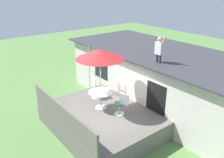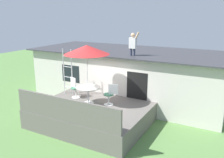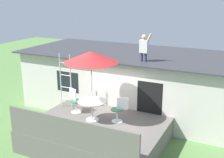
{
  "view_description": "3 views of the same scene",
  "coord_description": "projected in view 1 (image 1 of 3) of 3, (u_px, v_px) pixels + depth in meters",
  "views": [
    {
      "loc": [
        6.93,
        -4.98,
        5.71
      ],
      "look_at": [
        -0.56,
        0.87,
        1.82
      ],
      "focal_mm": 38.17,
      "sensor_mm": 36.0,
      "label": 1
    },
    {
      "loc": [
        5.27,
        -8.05,
        4.56
      ],
      "look_at": [
        0.35,
        1.06,
        1.75
      ],
      "focal_mm": 38.44,
      "sensor_mm": 36.0,
      "label": 2
    },
    {
      "loc": [
        4.59,
        -8.25,
        5.21
      ],
      "look_at": [
        -0.05,
        1.19,
        2.1
      ],
      "focal_mm": 46.25,
      "sensor_mm": 36.0,
      "label": 3
    }
  ],
  "objects": [
    {
      "name": "ground_plane",
      "position": [
        104.0,
        128.0,
        10.05
      ],
      "size": [
        40.0,
        40.0,
        0.0
      ],
      "primitive_type": "plane",
      "color": "#567F42"
    },
    {
      "name": "house",
      "position": [
        163.0,
        78.0,
        11.59
      ],
      "size": [
        10.5,
        4.5,
        2.68
      ],
      "color": "beige",
      "rests_on": "ground"
    },
    {
      "name": "deck",
      "position": [
        104.0,
        119.0,
        9.9
      ],
      "size": [
        4.64,
        3.8,
        0.8
      ],
      "primitive_type": "cube",
      "color": "#605B56",
      "rests_on": "ground"
    },
    {
      "name": "deck_railing",
      "position": [
        62.0,
        116.0,
        8.53
      ],
      "size": [
        4.54,
        0.08,
        0.9
      ],
      "primitive_type": "cube",
      "color": "#605B56",
      "rests_on": "deck"
    },
    {
      "name": "patio_table",
      "position": [
        101.0,
        95.0,
        9.79
      ],
      "size": [
        1.04,
        1.04,
        0.74
      ],
      "color": "silver",
      "rests_on": "deck"
    },
    {
      "name": "patio_umbrella",
      "position": [
        100.0,
        54.0,
        9.12
      ],
      "size": [
        1.9,
        1.9,
        2.54
      ],
      "color": "silver",
      "rests_on": "deck"
    },
    {
      "name": "step_ladder",
      "position": [
        92.0,
        70.0,
        11.07
      ],
      "size": [
        0.52,
        0.04,
        2.2
      ],
      "color": "silver",
      "rests_on": "deck"
    },
    {
      "name": "person_figure",
      "position": [
        160.0,
        48.0,
        9.41
      ],
      "size": [
        0.47,
        0.2,
        1.11
      ],
      "color": "#33384C",
      "rests_on": "house"
    },
    {
      "name": "patio_chair_left",
      "position": [
        95.0,
        88.0,
        10.78
      ],
      "size": [
        0.6,
        0.44,
        0.92
      ],
      "rotation": [
        0.0,
        0.0,
        -0.37
      ],
      "color": "silver",
      "rests_on": "deck"
    },
    {
      "name": "patio_chair_right",
      "position": [
        121.0,
        104.0,
        9.34
      ],
      "size": [
        0.6,
        0.44,
        0.92
      ],
      "rotation": [
        0.0,
        0.0,
        -2.81
      ],
      "color": "silver",
      "rests_on": "deck"
    }
  ]
}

